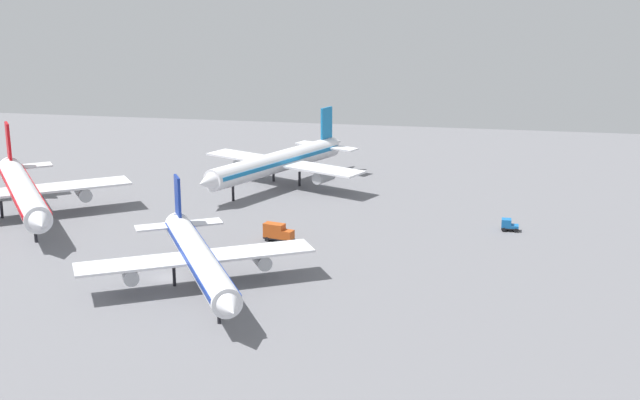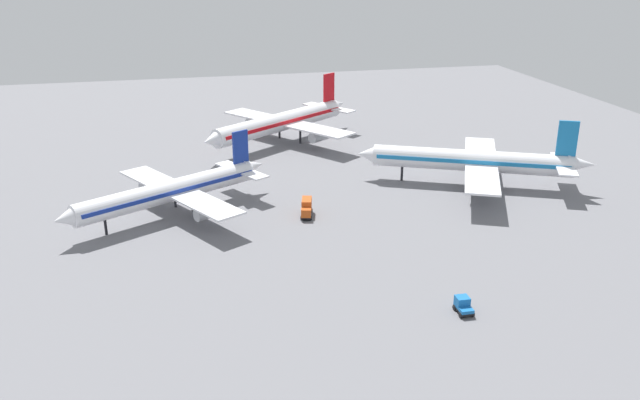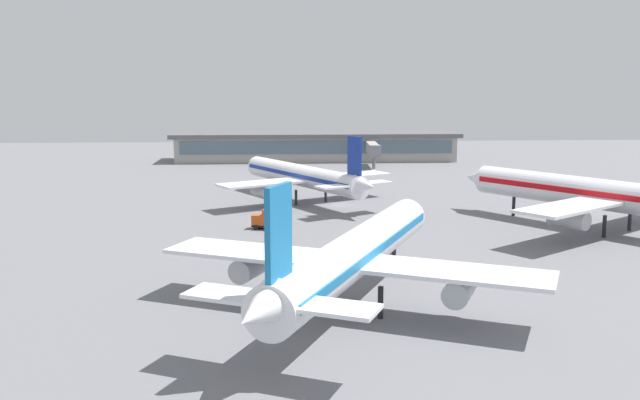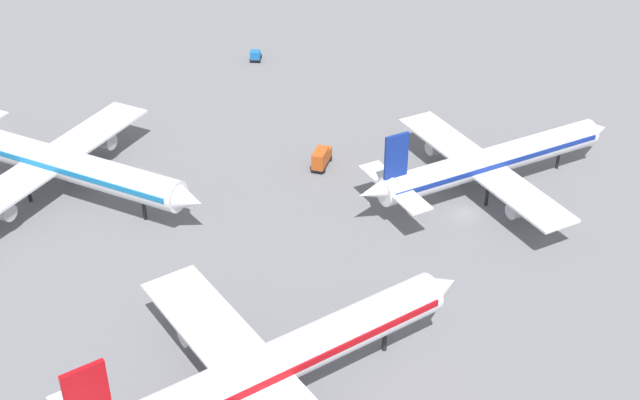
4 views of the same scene
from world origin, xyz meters
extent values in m
plane|color=slate|center=(0.00, 0.00, 0.00)|extent=(288.00, 288.00, 0.00)
cylinder|color=white|center=(3.63, 61.33, 5.72)|extent=(22.59, 41.33, 4.77)
cone|color=white|center=(-6.11, 40.37, 5.72)|extent=(6.12, 6.23, 4.53)
cone|color=white|center=(13.36, 82.29, 6.44)|extent=(5.97, 7.01, 3.82)
cube|color=#1972B2|center=(3.63, 61.33, 6.08)|extent=(21.95, 39.79, 0.86)
cube|color=white|center=(4.54, 63.30, 5.25)|extent=(40.27, 23.64, 0.43)
cylinder|color=#A5A8AD|center=(15.00, 58.44, 3.58)|extent=(4.75, 6.22, 2.62)
cylinder|color=#A5A8AD|center=(-5.92, 68.15, 3.58)|extent=(4.75, 6.22, 2.62)
cube|color=white|center=(11.85, 79.02, 6.20)|extent=(16.58, 10.46, 0.34)
cube|color=#1972B2|center=(11.85, 79.02, 11.92)|extent=(2.22, 3.99, 7.63)
cylinder|color=black|center=(-2.77, 47.57, 1.67)|extent=(0.57, 0.57, 3.34)
cylinder|color=black|center=(8.55, 62.87, 1.67)|extent=(0.57, 0.57, 3.34)
cylinder|color=black|center=(1.63, 66.08, 1.67)|extent=(0.57, 0.57, 3.34)
cylinder|color=white|center=(7.06, -4.33, 5.15)|extent=(23.03, 36.06, 4.29)
cone|color=white|center=(17.34, -22.42, 5.15)|extent=(5.67, 5.75, 4.08)
cone|color=white|center=(-3.23, 13.75, 5.80)|extent=(5.64, 6.36, 3.44)
cube|color=navy|center=(7.06, -4.33, 5.47)|extent=(22.33, 34.74, 0.77)
cube|color=white|center=(6.09, -2.64, 4.72)|extent=(35.32, 23.76, 0.39)
cylinder|color=#A5A8AD|center=(15.12, 2.50, 3.22)|extent=(4.56, 5.58, 2.36)
cylinder|color=#A5A8AD|center=(-2.94, -7.77, 3.22)|extent=(4.56, 5.58, 2.36)
cube|color=white|center=(-1.63, 10.94, 5.58)|extent=(14.62, 10.37, 0.31)
cube|color=navy|center=(-1.63, 10.94, 10.73)|extent=(2.26, 3.49, 6.87)
cylinder|color=black|center=(13.81, -16.21, 1.50)|extent=(0.52, 0.52, 3.01)
cylinder|color=black|center=(8.50, 0.08, 1.50)|extent=(0.52, 0.52, 3.01)
cylinder|color=black|center=(2.53, -3.32, 1.50)|extent=(0.52, 0.52, 3.01)
cylinder|color=white|center=(-39.22, 25.86, 5.93)|extent=(30.38, 39.25, 4.94)
cone|color=white|center=(-25.15, 6.49, 5.93)|extent=(6.70, 6.75, 4.69)
cone|color=white|center=(-53.28, 45.24, 6.67)|extent=(6.83, 7.32, 3.95)
cube|color=red|center=(-39.22, 25.86, 6.30)|extent=(29.41, 37.85, 0.89)
cube|color=white|center=(-40.54, 27.68, 5.43)|extent=(38.75, 30.88, 0.44)
cylinder|color=#A5A8AD|center=(-30.87, 34.70, 3.71)|extent=(5.63, 6.32, 2.72)
cube|color=white|center=(-51.09, 42.22, 6.42)|extent=(16.18, 13.28, 0.36)
cube|color=red|center=(-51.09, 42.22, 12.35)|extent=(2.96, 3.80, 7.90)
cylinder|color=black|center=(-29.98, 13.14, 1.73)|extent=(0.59, 0.59, 3.46)
cylinder|color=black|center=(-38.13, 31.09, 1.73)|extent=(0.59, 0.59, 3.46)
cylinder|color=black|center=(-44.53, 26.45, 1.73)|extent=(0.59, 0.59, 3.46)
cube|color=black|center=(13.38, 21.89, 0.55)|extent=(5.90, 3.25, 0.30)
cube|color=#BF4C19|center=(15.22, 21.41, 1.50)|extent=(2.22, 2.29, 1.60)
cube|color=#3F596B|center=(16.00, 21.21, 1.82)|extent=(0.48, 1.56, 0.90)
cube|color=#BF4C19|center=(12.51, 22.12, 2.00)|extent=(4.16, 2.80, 2.60)
cylinder|color=black|center=(15.52, 22.32, 0.40)|extent=(0.85, 0.49, 0.80)
cylinder|color=black|center=(15.04, 20.48, 0.40)|extent=(0.85, 0.49, 0.80)
cylinder|color=black|center=(11.72, 23.31, 0.40)|extent=(0.85, 0.49, 0.80)
cylinder|color=black|center=(11.24, 21.47, 0.40)|extent=(0.85, 0.49, 0.80)
cube|color=black|center=(55.07, 36.42, 0.55)|extent=(3.24, 1.96, 0.30)
cube|color=#1966B2|center=(54.37, 36.43, 1.50)|extent=(1.84, 1.93, 1.60)
cube|color=#3F596B|center=(53.56, 36.45, 1.82)|extent=(0.11, 1.60, 0.90)
cube|color=#1966B2|center=(55.97, 36.40, 0.95)|extent=(1.44, 1.93, 0.50)
cylinder|color=black|center=(53.94, 35.49, 0.40)|extent=(0.81, 0.32, 0.80)
cylinder|color=black|center=(53.97, 37.39, 0.40)|extent=(0.81, 0.32, 0.80)
cylinder|color=black|center=(56.18, 35.45, 0.40)|extent=(0.81, 0.32, 0.80)
cylinder|color=black|center=(56.21, 37.35, 0.40)|extent=(0.81, 0.32, 0.80)
camera|label=1|loc=(48.60, -123.66, 48.42)|focal=48.24mm
camera|label=2|loc=(132.25, -2.96, 49.78)|focal=37.12mm
camera|label=3|loc=(11.80, 133.77, 23.84)|focal=39.36mm
camera|label=4|loc=(-109.81, 18.59, 73.13)|focal=49.45mm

